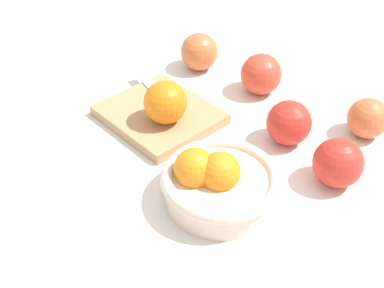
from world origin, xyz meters
name	(u,v)px	position (x,y,z in m)	size (l,w,h in m)	color
ground_plane	(221,132)	(0.00, 0.00, 0.00)	(2.40, 2.40, 0.00)	silver
bowl	(218,182)	(-0.13, 0.12, 0.04)	(0.19, 0.19, 0.09)	beige
cutting_board	(160,115)	(0.10, 0.07, 0.01)	(0.20, 0.18, 0.02)	tan
orange_on_board	(165,102)	(0.07, 0.08, 0.06)	(0.08, 0.08, 0.08)	orange
knife	(159,93)	(0.15, 0.04, 0.03)	(0.16, 0.04, 0.01)	silver
apple_front_right	(199,52)	(0.21, -0.11, 0.04)	(0.08, 0.08, 0.08)	#CC6638
apple_front_right_2	(261,74)	(0.06, -0.15, 0.04)	(0.08, 0.08, 0.08)	#D6422D
apple_front_left	(338,163)	(-0.21, -0.06, 0.04)	(0.08, 0.08, 0.08)	red
apple_front_left_2	(368,118)	(-0.16, -0.20, 0.04)	(0.07, 0.07, 0.07)	#CC6638
apple_front_left_3	(289,123)	(-0.09, -0.08, 0.04)	(0.08, 0.08, 0.08)	red
citrus_peel	(298,110)	(-0.04, -0.16, 0.00)	(0.05, 0.04, 0.01)	orange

